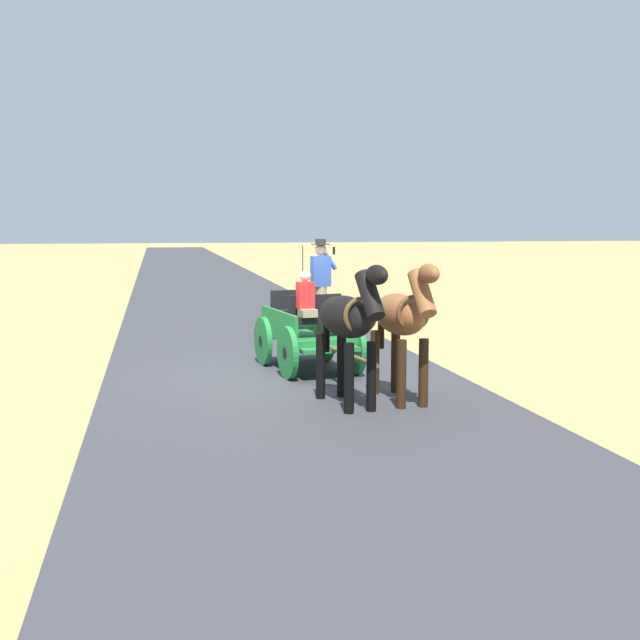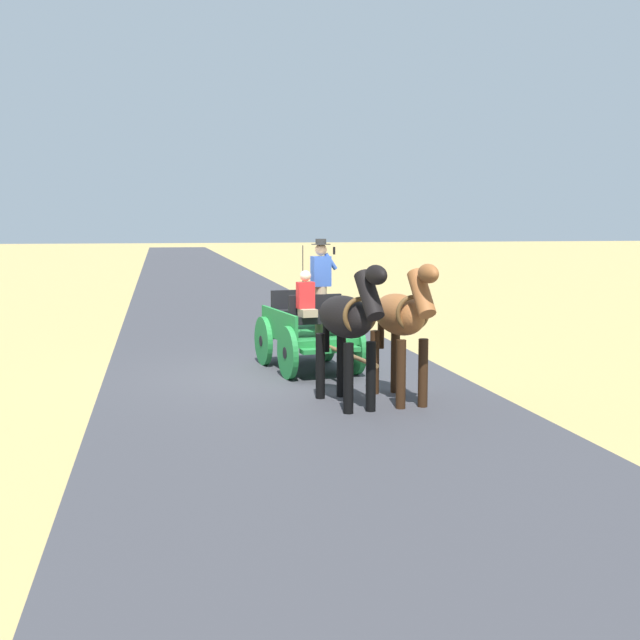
{
  "view_description": "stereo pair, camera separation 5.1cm",
  "coord_description": "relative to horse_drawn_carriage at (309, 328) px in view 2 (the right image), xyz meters",
  "views": [
    {
      "loc": [
        2.22,
        14.27,
        2.78
      ],
      "look_at": [
        -0.57,
        0.78,
        1.1
      ],
      "focal_mm": 44.5,
      "sensor_mm": 36.0,
      "label": 1
    },
    {
      "loc": [
        2.17,
        14.28,
        2.78
      ],
      "look_at": [
        -0.57,
        0.78,
        1.1
      ],
      "focal_mm": 44.5,
      "sensor_mm": 36.0,
      "label": 2
    }
  ],
  "objects": [
    {
      "name": "ground_plane",
      "position": [
        0.59,
        0.34,
        -0.82
      ],
      "size": [
        200.0,
        200.0,
        0.0
      ],
      "primitive_type": "plane",
      "color": "tan"
    },
    {
      "name": "road_surface",
      "position": [
        0.59,
        0.34,
        -0.81
      ],
      "size": [
        6.4,
        160.0,
        0.01
      ],
      "primitive_type": "cube",
      "color": "#38383D",
      "rests_on": "ground"
    },
    {
      "name": "horse_drawn_carriage",
      "position": [
        0.0,
        0.0,
        0.0
      ],
      "size": [
        1.77,
        4.51,
        2.5
      ],
      "color": "#1E7233",
      "rests_on": "ground"
    },
    {
      "name": "horse_near_side",
      "position": [
        -0.91,
        2.92,
        0.51
      ],
      "size": [
        0.71,
        2.14,
        2.21
      ],
      "color": "brown",
      "rests_on": "ground"
    },
    {
      "name": "horse_off_side",
      "position": [
        -0.02,
        3.06,
        0.51
      ],
      "size": [
        0.84,
        2.15,
        2.21
      ],
      "color": "black",
      "rests_on": "ground"
    }
  ]
}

